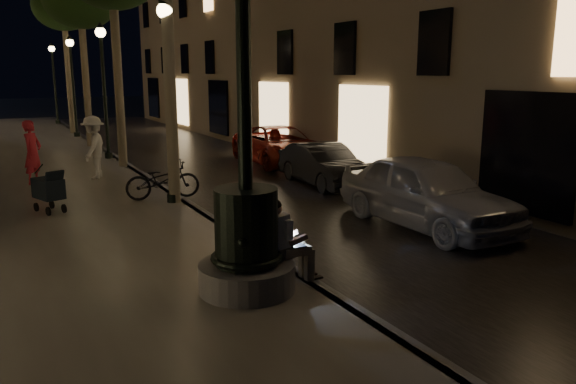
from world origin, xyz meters
TOP-DOWN VIEW (x-y plane):
  - ground at (0.00, 15.00)m, footprint 120.00×120.00m
  - cobble_lane at (3.00, 15.00)m, footprint 6.00×45.00m
  - curb_strip at (0.00, 15.00)m, footprint 0.25×45.00m
  - fountain_lamppost at (-1.00, 2.00)m, footprint 1.40×1.40m
  - seated_man_laptop at (-0.39, 2.00)m, footprint 0.93×0.32m
  - tree_third at (-0.30, 20.00)m, footprint 3.00×3.00m
  - tree_far at (-0.22, 26.00)m, footprint 3.00×3.00m
  - lamp_curb_a at (-0.30, 8.00)m, footprint 0.36×0.36m
  - lamp_curb_b at (-0.30, 16.00)m, footprint 0.36×0.36m
  - lamp_curb_c at (-0.30, 24.00)m, footprint 0.36×0.36m
  - lamp_curb_d at (-0.30, 32.00)m, footprint 0.36×0.36m
  - stroller at (-3.04, 8.29)m, footprint 0.67×1.06m
  - car_front at (4.10, 3.97)m, footprint 1.85×4.52m
  - car_second at (4.52, 8.85)m, footprint 1.54×3.82m
  - car_third at (5.20, 13.00)m, footprint 2.62×5.06m
  - pedestrian_red at (-3.06, 12.06)m, footprint 0.72×0.78m
  - pedestrian_white at (-1.40, 12.14)m, footprint 1.14×1.37m
  - bicycle at (-0.40, 8.46)m, footprint 1.87×0.84m

SIDE VIEW (x-z plane):
  - ground at x=0.00m, z-range 0.00..0.00m
  - cobble_lane at x=3.00m, z-range 0.00..0.02m
  - curb_strip at x=0.00m, z-range 0.00..0.20m
  - car_second at x=4.52m, z-range 0.00..1.24m
  - bicycle at x=-0.40m, z-range 0.20..1.15m
  - car_third at x=5.20m, z-range 0.00..1.36m
  - stroller at x=-3.04m, z-range 0.20..1.28m
  - car_front at x=4.10m, z-range 0.00..1.54m
  - seated_man_laptop at x=-0.39m, z-range 0.24..1.54m
  - pedestrian_red at x=-3.06m, z-range 0.20..1.99m
  - pedestrian_white at x=-1.40m, z-range 0.20..2.05m
  - fountain_lamppost at x=-1.00m, z-range -1.39..3.81m
  - lamp_curb_a at x=-0.30m, z-range 0.83..5.64m
  - lamp_curb_b at x=-0.30m, z-range 0.83..5.64m
  - lamp_curb_c at x=-0.30m, z-range 0.83..5.64m
  - lamp_curb_d at x=-0.30m, z-range 0.83..5.64m
  - tree_third at x=-0.30m, z-range 2.54..9.74m
  - tree_far at x=-0.22m, z-range 2.68..10.18m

